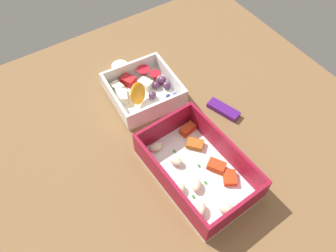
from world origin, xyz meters
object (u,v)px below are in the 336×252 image
at_px(pasta_container, 197,169).
at_px(paper_cup_liner, 120,68).
at_px(candy_bar, 223,109).
at_px(fruit_bowl, 143,89).

height_order(pasta_container, paper_cup_liner, pasta_container).
bearing_deg(candy_bar, paper_cup_liner, -151.04).
distance_m(pasta_container, paper_cup_liner, 0.32).
bearing_deg(fruit_bowl, pasta_container, -4.22).
xyz_separation_m(pasta_container, candy_bar, (-0.09, 0.13, -0.01)).
distance_m(candy_bar, paper_cup_liner, 0.26).
relative_size(fruit_bowl, candy_bar, 2.12).
bearing_deg(pasta_container, candy_bar, 121.22).
bearing_deg(pasta_container, paper_cup_liner, 175.32).
xyz_separation_m(candy_bar, paper_cup_liner, (-0.23, -0.13, 0.00)).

